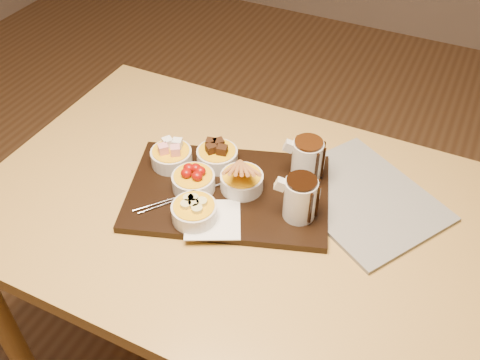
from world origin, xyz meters
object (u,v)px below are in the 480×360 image
at_px(serving_board, 228,192).
at_px(pitcher_dark_chocolate, 300,199).
at_px(dining_table, 238,233).
at_px(newspaper, 362,198).
at_px(pitcher_milk_chocolate, 307,160).
at_px(bowl_strawberries, 194,182).

distance_m(serving_board, pitcher_dark_chocolate, 0.18).
xyz_separation_m(serving_board, pitcher_dark_chocolate, (0.18, -0.00, 0.06)).
distance_m(dining_table, newspaper, 0.31).
height_order(dining_table, pitcher_milk_chocolate, pitcher_milk_chocolate).
bearing_deg(pitcher_milk_chocolate, newspaper, -18.56).
height_order(pitcher_milk_chocolate, newspaper, pitcher_milk_chocolate).
xyz_separation_m(pitcher_dark_chocolate, pitcher_milk_chocolate, (-0.03, 0.13, 0.00)).
height_order(serving_board, pitcher_milk_chocolate, pitcher_milk_chocolate).
distance_m(bowl_strawberries, pitcher_dark_chocolate, 0.25).
relative_size(dining_table, pitcher_milk_chocolate, 12.19).
distance_m(pitcher_dark_chocolate, pitcher_milk_chocolate, 0.13).
height_order(dining_table, bowl_strawberries, bowl_strawberries).
distance_m(bowl_strawberries, pitcher_milk_chocolate, 0.27).
relative_size(pitcher_milk_chocolate, newspaper, 0.29).
xyz_separation_m(pitcher_milk_chocolate, newspaper, (0.14, 0.00, -0.06)).
distance_m(serving_board, bowl_strawberries, 0.08).
bearing_deg(pitcher_dark_chocolate, dining_table, 167.18).
height_order(pitcher_dark_chocolate, pitcher_milk_chocolate, same).
relative_size(bowl_strawberries, pitcher_dark_chocolate, 1.02).
relative_size(dining_table, newspaper, 3.49).
bearing_deg(dining_table, bowl_strawberries, -173.84).
bearing_deg(pitcher_dark_chocolate, bowl_strawberries, 167.35).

